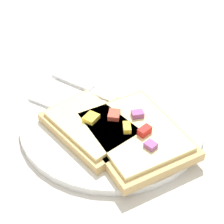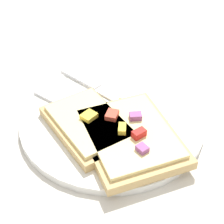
# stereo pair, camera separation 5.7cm
# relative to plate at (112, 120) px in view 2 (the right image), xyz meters

# --- Properties ---
(ground_plane) EXTENTS (4.00, 4.00, 0.00)m
(ground_plane) POSITION_rel_plate_xyz_m (0.00, 0.00, -0.01)
(ground_plane) COLOR beige
(plate) EXTENTS (0.28, 0.28, 0.01)m
(plate) POSITION_rel_plate_xyz_m (0.00, 0.00, 0.00)
(plate) COLOR white
(plate) RESTS_ON ground
(fork) EXTENTS (0.20, 0.09, 0.01)m
(fork) POSITION_rel_plate_xyz_m (-0.03, -0.02, 0.01)
(fork) COLOR silver
(fork) RESTS_ON plate
(knife) EXTENTS (0.21, 0.10, 0.01)m
(knife) POSITION_rel_plate_xyz_m (-0.04, 0.06, 0.01)
(knife) COLOR silver
(knife) RESTS_ON plate
(pizza_slice_main) EXTENTS (0.20, 0.20, 0.03)m
(pizza_slice_main) POSITION_rel_plate_xyz_m (0.04, -0.04, 0.02)
(pizza_slice_main) COLOR tan
(pizza_slice_main) RESTS_ON plate
(pizza_slice_corner) EXTENTS (0.17, 0.16, 0.03)m
(pizza_slice_corner) POSITION_rel_plate_xyz_m (-0.02, -0.04, 0.02)
(pizza_slice_corner) COLOR tan
(pizza_slice_corner) RESTS_ON plate
(crumb_scatter) EXTENTS (0.06, 0.14, 0.01)m
(crumb_scatter) POSITION_rel_plate_xyz_m (0.03, -0.06, 0.01)
(crumb_scatter) COLOR #DDAF74
(crumb_scatter) RESTS_ON plate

